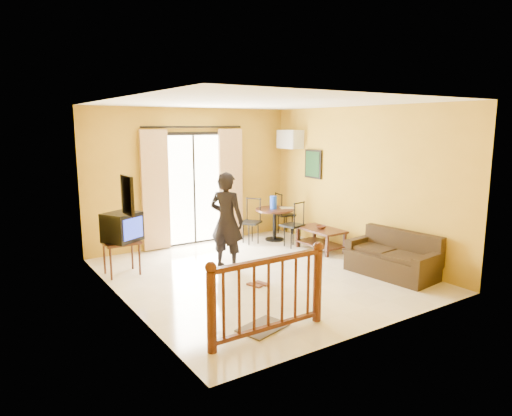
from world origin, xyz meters
TOP-DOWN VIEW (x-y plane):
  - ground at (0.00, 0.00)m, footprint 5.00×5.00m
  - room_shell at (0.00, 0.00)m, footprint 5.00×5.00m
  - balcony_door at (0.00, 2.43)m, footprint 2.25×0.14m
  - tv_table at (-1.90, 1.28)m, footprint 0.57×0.47m
  - television at (-1.87, 1.28)m, footprint 0.69×0.67m
  - picture_left at (-2.22, -0.20)m, footprint 0.05×0.42m
  - dining_table at (1.57, 1.77)m, footprint 0.82×0.82m
  - water_jug at (1.54, 1.77)m, footprint 0.15×0.15m
  - serving_tray at (1.82, 1.67)m, footprint 0.33×0.28m
  - dining_chairs at (1.54, 1.68)m, footprint 1.64×1.46m
  - air_conditioner at (2.09, 1.95)m, footprint 0.31×0.60m
  - botanical_print at (2.22, 1.30)m, footprint 0.05×0.50m
  - coffee_table at (1.85, 0.60)m, footprint 0.56×1.00m
  - bowl at (1.85, 0.59)m, footprint 0.21×0.21m
  - sofa at (1.85, -1.22)m, footprint 0.86×1.60m
  - standing_person at (-0.26, 0.63)m, footprint 0.67×0.73m
  - stair_balustrade at (-1.15, -1.90)m, footprint 1.63×0.13m
  - doormat at (-1.10, -1.71)m, footprint 0.69×0.55m
  - sandals at (-0.30, -0.41)m, footprint 0.31×0.27m

SIDE VIEW (x-z plane):
  - ground at x=0.00m, z-range 0.00..0.00m
  - dining_chairs at x=1.54m, z-range -0.47..0.47m
  - doormat at x=-1.10m, z-range 0.00..0.02m
  - sandals at x=-0.30m, z-range 0.00..0.03m
  - sofa at x=1.85m, z-range -0.09..0.64m
  - coffee_table at x=1.85m, z-range 0.08..0.52m
  - bowl at x=1.85m, z-range 0.44..0.51m
  - tv_table at x=-1.90m, z-range 0.21..0.77m
  - dining_table at x=1.57m, z-range 0.20..0.89m
  - stair_balustrade at x=-1.15m, z-range 0.05..1.08m
  - serving_tray at x=1.82m, z-range 0.69..0.71m
  - television at x=-1.87m, z-range 0.57..1.04m
  - water_jug at x=1.54m, z-range 0.69..0.97m
  - standing_person at x=-0.26m, z-range 0.00..1.68m
  - balcony_door at x=0.00m, z-range -0.04..2.42m
  - picture_left at x=-2.22m, z-range 1.29..1.81m
  - botanical_print at x=2.22m, z-range 1.35..1.95m
  - room_shell at x=0.00m, z-range -0.80..4.20m
  - air_conditioner at x=2.09m, z-range 1.95..2.35m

